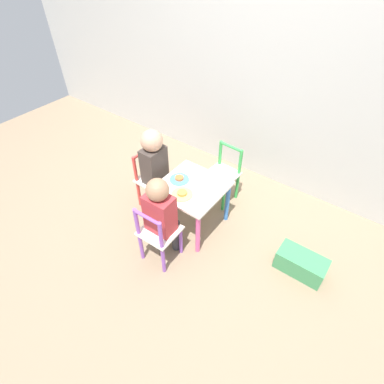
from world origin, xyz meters
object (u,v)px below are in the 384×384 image
(chair_purple, at_px, (158,235))
(child_left, at_px, (156,163))
(plate_left, at_px, (179,179))
(child_front, at_px, (162,212))
(plate_front, at_px, (182,194))
(storage_bin, at_px, (301,264))
(chair_red, at_px, (153,180))
(chair_green, at_px, (223,175))
(kids_table, at_px, (192,193))

(chair_purple, height_order, child_left, child_left)
(child_left, relative_size, plate_left, 5.04)
(plate_left, bearing_deg, child_front, -69.89)
(chair_purple, xyz_separation_m, plate_left, (-0.14, 0.43, 0.17))
(chair_purple, relative_size, plate_front, 3.31)
(child_left, height_order, plate_left, child_left)
(chair_purple, height_order, storage_bin, chair_purple)
(child_left, distance_m, plate_front, 0.39)
(chair_purple, relative_size, plate_left, 3.48)
(plate_left, bearing_deg, storage_bin, 5.06)
(chair_red, bearing_deg, child_front, -129.65)
(child_left, bearing_deg, chair_green, -42.68)
(chair_purple, bearing_deg, plate_front, -89.33)
(child_left, height_order, plate_front, child_left)
(plate_left, relative_size, storage_bin, 0.44)
(plate_front, xyz_separation_m, plate_left, (-0.12, 0.12, 0.00))
(kids_table, relative_size, child_left, 0.63)
(chair_red, relative_size, storage_bin, 1.52)
(chair_green, relative_size, plate_front, 3.31)
(chair_green, bearing_deg, child_front, -87.43)
(child_front, height_order, plate_left, child_front)
(plate_front, bearing_deg, child_left, 160.98)
(chair_green, distance_m, child_front, 0.82)
(kids_table, xyz_separation_m, child_left, (-0.37, 0.00, 0.13))
(kids_table, bearing_deg, child_left, 179.46)
(chair_green, xyz_separation_m, plate_left, (-0.15, -0.43, 0.17))
(chair_red, relative_size, plate_left, 3.48)
(plate_front, height_order, storage_bin, plate_front)
(chair_purple, distance_m, plate_front, 0.35)
(kids_table, bearing_deg, storage_bin, 5.74)
(chair_purple, distance_m, child_left, 0.62)
(chair_red, bearing_deg, plate_front, -106.08)
(chair_green, height_order, plate_front, chair_green)
(chair_red, height_order, plate_front, chair_red)
(child_front, relative_size, child_left, 0.96)
(kids_table, xyz_separation_m, chair_green, (0.03, 0.43, -0.08))
(chair_purple, distance_m, chair_green, 0.86)
(storage_bin, bearing_deg, chair_red, -176.25)
(kids_table, distance_m, plate_front, 0.15)
(child_left, relative_size, plate_front, 4.81)
(chair_purple, xyz_separation_m, chair_green, (0.02, 0.86, 0.00))
(chair_green, bearing_deg, kids_table, -90.00)
(child_front, relative_size, plate_left, 4.86)
(child_front, distance_m, plate_front, 0.24)
(chair_purple, height_order, child_front, child_front)
(chair_purple, relative_size, storage_bin, 1.52)
(storage_bin, bearing_deg, chair_green, 159.40)
(chair_purple, height_order, chair_green, same)
(kids_table, height_order, storage_bin, kids_table)
(kids_table, relative_size, child_front, 0.66)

